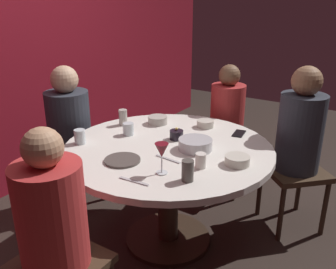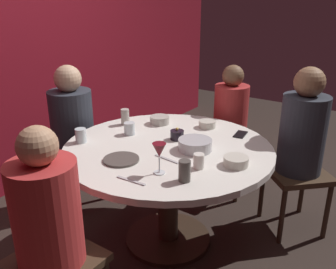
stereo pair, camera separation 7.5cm
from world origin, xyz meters
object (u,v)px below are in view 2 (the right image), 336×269
at_px(seated_diner_right, 231,115).
at_px(bowl_sauce_side, 207,124).
at_px(cup_far_edge, 125,117).
at_px(cup_center_front, 185,171).
at_px(wine_glass, 159,152).
at_px(dinner_plate, 121,159).
at_px(bowl_serving_large, 195,145).
at_px(cell_phone, 240,134).
at_px(bowl_salad_center, 236,161).
at_px(bowl_small_white, 160,120).
at_px(cup_by_left_diner, 199,161).
at_px(candle_holder, 177,135).
at_px(seated_diner_left, 47,217).
at_px(cup_by_right_diner, 129,128).
at_px(seated_diner_front_right, 302,135).
at_px(dining_table, 168,166).
at_px(cup_near_candle, 81,136).
at_px(seated_diner_back, 72,121).

height_order(seated_diner_right, bowl_sauce_side, seated_diner_right).
bearing_deg(cup_far_edge, cup_center_front, -120.49).
xyz_separation_m(wine_glass, cup_center_front, (0.00, -0.16, -0.07)).
bearing_deg(dinner_plate, wine_glass, -90.33).
bearing_deg(bowl_sauce_side, bowl_serving_large, -160.77).
xyz_separation_m(cell_phone, bowl_salad_center, (-0.47, -0.18, 0.02)).
relative_size(bowl_small_white, cup_by_left_diner, 1.68).
height_order(candle_holder, cup_far_edge, cup_far_edge).
distance_m(seated_diner_left, bowl_small_white, 1.31).
height_order(seated_diner_left, bowl_serving_large, seated_diner_left).
bearing_deg(wine_glass, cup_by_right_diner, 55.40).
height_order(seated_diner_front_right, cup_by_right_diner, seated_diner_front_right).
xyz_separation_m(bowl_small_white, cup_by_left_diner, (-0.49, -0.63, 0.01)).
bearing_deg(dining_table, dinner_plate, 163.76).
xyz_separation_m(cup_near_candle, cup_far_edge, (0.44, -0.00, 0.01)).
height_order(bowl_serving_large, bowl_sauce_side, bowl_serving_large).
bearing_deg(cup_by_left_diner, cup_by_right_diner, 74.49).
distance_m(dinner_plate, bowl_sauce_side, 0.81).
bearing_deg(seated_diner_right, bowl_small_white, -27.09).
distance_m(bowl_serving_large, cup_by_left_diner, 0.26).
bearing_deg(dining_table, seated_diner_back, 90.00).
height_order(cell_phone, cup_center_front, cup_center_front).
bearing_deg(bowl_small_white, dinner_plate, -162.76).
bearing_deg(seated_diner_right, bowl_serving_large, 11.34).
height_order(dinner_plate, cup_by_left_diner, cup_by_left_diner).
bearing_deg(bowl_serving_large, cup_far_edge, 80.31).
bearing_deg(bowl_sauce_side, candle_holder, 171.16).
bearing_deg(bowl_serving_large, candle_holder, 65.69).
relative_size(seated_diner_left, cup_near_candle, 12.04).
bearing_deg(seated_diner_right, seated_diner_back, -45.01).
relative_size(seated_diner_right, bowl_sauce_side, 8.95).
xyz_separation_m(seated_diner_left, bowl_sauce_side, (1.41, -0.03, 0.05)).
bearing_deg(candle_holder, bowl_sauce_side, -8.84).
bearing_deg(candle_holder, cup_far_edge, 86.61).
relative_size(seated_diner_back, dinner_plate, 5.43).
bearing_deg(cup_near_candle, seated_diner_front_right, -51.31).
bearing_deg(cup_by_left_diner, cup_near_candle, 97.59).
bearing_deg(cell_phone, cup_center_front, -95.50).
xyz_separation_m(bowl_serving_large, bowl_salad_center, (-0.06, -0.31, -0.01)).
distance_m(seated_diner_right, bowl_serving_large, 0.90).
bearing_deg(cup_by_right_diner, cup_far_edge, 49.21).
bearing_deg(bowl_serving_large, bowl_small_white, 59.83).
bearing_deg(seated_diner_front_right, bowl_sauce_side, -26.91).
distance_m(bowl_small_white, cup_near_candle, 0.64).
distance_m(seated_diner_right, candle_holder, 0.79).
xyz_separation_m(seated_diner_front_right, cell_phone, (-0.21, 0.36, -0.01)).
bearing_deg(bowl_sauce_side, cup_by_right_diner, 139.20).
bearing_deg(seated_diner_front_right, cup_near_candle, -6.31).
xyz_separation_m(cell_phone, cup_by_left_diner, (-0.62, -0.03, 0.04)).
xyz_separation_m(bowl_small_white, cup_near_candle, (-0.60, 0.20, 0.02)).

